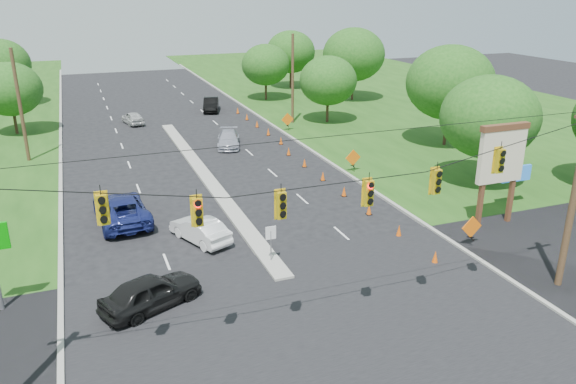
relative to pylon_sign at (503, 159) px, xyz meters
name	(u,v)px	position (x,y,z in m)	size (l,w,h in m)	color
ground	(318,325)	(-14.31, -6.20, -4.00)	(160.00, 160.00, 0.00)	black
grass_right	(531,142)	(15.69, 13.80, -4.00)	(40.00, 160.00, 0.06)	#1E4714
cross_street	(318,325)	(-14.31, -6.20, -4.00)	(160.00, 14.00, 0.02)	black
curb_left	(61,158)	(-24.41, 23.80, -4.00)	(0.25, 110.00, 0.16)	gray
curb_right	(288,136)	(-4.21, 23.80, -4.00)	(0.25, 110.00, 0.16)	gray
median	(205,176)	(-14.31, 14.80, -4.00)	(1.00, 34.00, 0.18)	gray
median_sign	(271,237)	(-14.31, -0.20, -2.54)	(0.55, 0.06, 2.05)	gray
signal_span	(330,225)	(-14.37, -7.20, 0.97)	(25.60, 0.32, 9.00)	#422D1C
utility_pole_far_left	(20,106)	(-26.81, 23.80, 0.50)	(0.28, 0.28, 9.00)	#422D1C
utility_pole_far_right	(293,79)	(-1.81, 28.80, 0.50)	(0.28, 0.28, 9.00)	#422D1C
pylon_sign	(503,159)	(0.00, 0.00, 0.00)	(5.90, 2.30, 6.12)	#59331E
cone_0	(435,257)	(-6.46, -3.20, -3.65)	(0.32, 0.32, 0.70)	#DF520B
cone_1	(399,231)	(-6.46, 0.30, -3.65)	(0.32, 0.32, 0.70)	#DF520B
cone_2	(369,209)	(-6.46, 3.80, -3.65)	(0.32, 0.32, 0.70)	#DF520B
cone_3	(344,191)	(-6.46, 7.30, -3.65)	(0.32, 0.32, 0.70)	#DF520B
cone_4	(323,176)	(-6.46, 10.80, -3.65)	(0.32, 0.32, 0.70)	#DF520B
cone_5	(305,163)	(-6.46, 14.30, -3.65)	(0.32, 0.32, 0.70)	#DF520B
cone_6	(289,151)	(-6.46, 17.80, -3.65)	(0.32, 0.32, 0.70)	#DF520B
cone_7	(281,141)	(-5.86, 21.30, -3.65)	(0.32, 0.32, 0.70)	#DF520B
cone_8	(268,132)	(-5.86, 24.80, -3.65)	(0.32, 0.32, 0.70)	#DF520B
cone_9	(257,124)	(-5.86, 28.30, -3.65)	(0.32, 0.32, 0.70)	#DF520B
cone_10	(247,117)	(-5.86, 31.80, -3.65)	(0.32, 0.32, 0.70)	#DF520B
cone_11	(238,110)	(-5.86, 35.30, -3.65)	(0.32, 0.32, 0.70)	#DF520B
work_sign_0	(472,228)	(-3.51, -2.20, -2.91)	(1.27, 0.58, 1.37)	black
work_sign_1	(353,158)	(-3.51, 11.80, -2.91)	(1.27, 0.58, 1.37)	black
work_sign_2	(288,120)	(-3.51, 25.80, -2.91)	(1.27, 0.58, 1.37)	black
tree_5	(10,89)	(-28.31, 33.80, 0.34)	(5.88, 5.88, 6.86)	black
tree_6	(0,64)	(-30.31, 48.80, 0.96)	(6.72, 6.72, 7.84)	black
tree_7	(489,117)	(3.69, 5.80, 0.96)	(6.72, 6.72, 7.84)	black
tree_8	(450,83)	(7.69, 15.80, 1.58)	(7.56, 7.56, 8.82)	black
tree_9	(328,81)	(1.69, 27.80, 0.34)	(5.88, 5.88, 6.86)	black
tree_10	(354,55)	(9.69, 37.80, 1.58)	(7.56, 7.56, 8.82)	black
tree_11	(291,52)	(5.69, 48.80, 0.96)	(6.72, 6.72, 7.84)	black
tree_12	(266,65)	(-0.31, 41.80, 0.34)	(5.88, 5.88, 6.86)	black
black_sedan	(151,292)	(-20.63, -2.33, -3.22)	(1.84, 4.58, 1.56)	black
white_sedan	(200,230)	(-17.11, 3.73, -3.32)	(1.45, 4.15, 1.37)	white
blue_pickup	(122,209)	(-20.91, 8.07, -3.16)	(2.78, 6.03, 1.68)	navy
silver_car_far	(229,139)	(-10.45, 22.29, -3.33)	(1.88, 4.62, 1.34)	#A0A2B1
silver_car_oncoming	(133,118)	(-17.39, 34.18, -3.36)	(1.52, 3.78, 1.29)	#B2B2B2
dark_car_receding	(211,104)	(-8.31, 37.67, -3.24)	(1.62, 4.63, 1.53)	black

